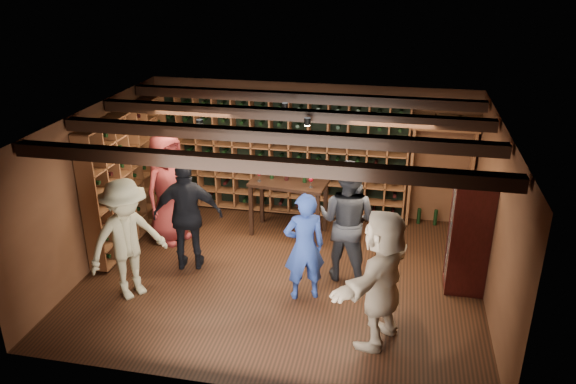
% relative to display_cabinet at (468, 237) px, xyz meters
% --- Properties ---
extents(ground, '(6.00, 6.00, 0.00)m').
position_rel_display_cabinet_xyz_m(ground, '(-2.71, -0.20, -0.86)').
color(ground, black).
rests_on(ground, ground).
extents(room_shell, '(6.00, 6.00, 6.00)m').
position_rel_display_cabinet_xyz_m(room_shell, '(-2.71, -0.15, 1.56)').
color(room_shell, '#54301C').
rests_on(room_shell, ground).
extents(wine_rack_back, '(4.65, 0.30, 2.20)m').
position_rel_display_cabinet_xyz_m(wine_rack_back, '(-3.24, 2.13, 0.29)').
color(wine_rack_back, brown).
rests_on(wine_rack_back, ground).
extents(wine_rack_left, '(0.30, 2.65, 2.20)m').
position_rel_display_cabinet_xyz_m(wine_rack_left, '(-5.54, 0.62, 0.29)').
color(wine_rack_left, brown).
rests_on(wine_rack_left, ground).
extents(crate_shelf, '(1.20, 0.32, 2.07)m').
position_rel_display_cabinet_xyz_m(crate_shelf, '(-0.31, 2.12, 0.71)').
color(crate_shelf, brown).
rests_on(crate_shelf, ground).
extents(display_cabinet, '(0.55, 0.50, 1.75)m').
position_rel_display_cabinet_xyz_m(display_cabinet, '(0.00, 0.00, 0.00)').
color(display_cabinet, black).
rests_on(display_cabinet, ground).
extents(man_blue_shirt, '(0.70, 0.58, 1.63)m').
position_rel_display_cabinet_xyz_m(man_blue_shirt, '(-2.28, -0.69, -0.04)').
color(man_blue_shirt, navy).
rests_on(man_blue_shirt, ground).
extents(man_grey_suit, '(1.10, 0.97, 1.91)m').
position_rel_display_cabinet_xyz_m(man_grey_suit, '(-1.75, -0.01, 0.10)').
color(man_grey_suit, black).
rests_on(man_grey_suit, ground).
extents(guest_red_floral, '(0.94, 1.11, 1.94)m').
position_rel_display_cabinet_xyz_m(guest_red_floral, '(-4.86, 0.61, 0.11)').
color(guest_red_floral, maroon).
rests_on(guest_red_floral, ground).
extents(guest_woman_black, '(1.14, 0.68, 1.82)m').
position_rel_display_cabinet_xyz_m(guest_woman_black, '(-4.20, -0.21, 0.05)').
color(guest_woman_black, black).
rests_on(guest_woman_black, ground).
extents(guest_khaki, '(1.24, 1.34, 1.81)m').
position_rel_display_cabinet_xyz_m(guest_khaki, '(-4.75, -1.13, 0.05)').
color(guest_khaki, '#827859').
rests_on(guest_khaki, ground).
extents(guest_beige, '(1.20, 1.77, 1.83)m').
position_rel_display_cabinet_xyz_m(guest_beige, '(-1.18, -1.49, 0.06)').
color(guest_beige, tan).
rests_on(guest_beige, ground).
extents(tasting_table, '(1.38, 0.80, 1.27)m').
position_rel_display_cabinet_xyz_m(tasting_table, '(-2.91, 1.26, 0.01)').
color(tasting_table, black).
rests_on(tasting_table, ground).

